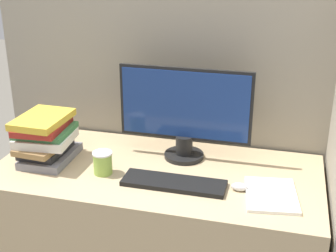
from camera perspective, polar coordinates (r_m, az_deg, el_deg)
cubicle_panel_rear at (r=2.41m, az=1.03°, el=0.30°), size 1.86×0.04×1.70m
desk at (r=2.31m, az=-1.37°, el=-13.85°), size 1.46×0.68×0.77m
monitor at (r=2.14m, az=2.05°, el=1.45°), size 0.61×0.19×0.43m
keyboard at (r=1.98m, az=0.72°, el=-6.96°), size 0.44×0.13×0.02m
mouse at (r=1.96m, az=8.69°, el=-7.34°), size 0.07×0.04×0.03m
coffee_cup at (r=2.07m, az=-7.96°, el=-4.46°), size 0.09×0.09×0.10m
book_stack at (r=2.22m, az=-14.70°, el=-1.47°), size 0.26×0.31×0.22m
paper_pile at (r=1.94m, az=12.47°, el=-8.20°), size 0.24×0.30×0.01m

